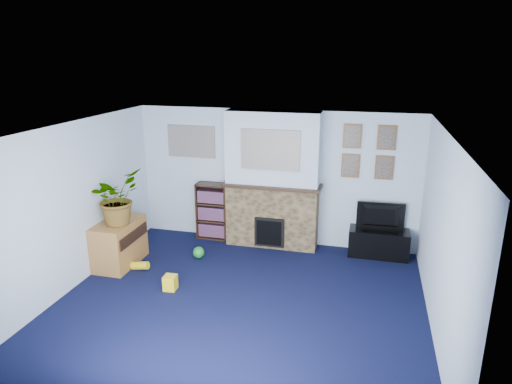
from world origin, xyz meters
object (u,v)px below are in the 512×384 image
(tv_stand, at_px, (378,243))
(sideboard, at_px, (119,244))
(bookshelf, at_px, (213,212))
(television, at_px, (381,217))

(tv_stand, bearing_deg, sideboard, -161.75)
(tv_stand, relative_size, bookshelf, 0.94)
(tv_stand, distance_m, bookshelf, 3.00)
(bookshelf, height_order, sideboard, bookshelf)
(tv_stand, xyz_separation_m, television, (0.00, 0.02, 0.47))
(tv_stand, relative_size, television, 1.25)
(bookshelf, relative_size, sideboard, 1.11)
(sideboard, bearing_deg, bookshelf, 52.13)
(tv_stand, height_order, bookshelf, bookshelf)
(bookshelf, bearing_deg, television, -1.08)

